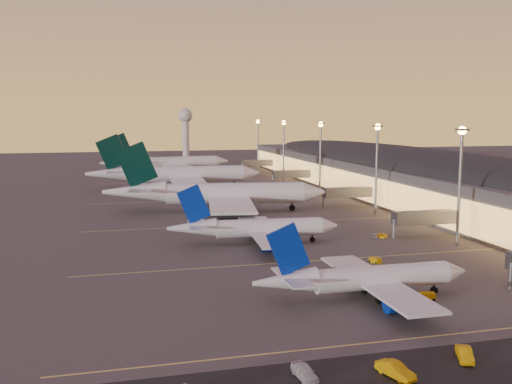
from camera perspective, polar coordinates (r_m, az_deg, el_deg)
The scene contains 17 objects.
ground at distance 117.03m, azimuth 4.50°, elevation -6.31°, with size 700.00×700.00×0.00m, color #3C3A38.
airliner_narrow_south at distance 90.28m, azimuth 10.75°, elevation -8.52°, with size 35.21×31.30×12.64m.
airliner_narrow_north at distance 125.66m, azimuth -0.15°, elevation -3.66°, with size 38.15×34.18×13.62m.
airliner_wide_near at distance 167.56m, azimuth -4.02°, elevation -0.17°, with size 65.23×60.07×20.90m.
airliner_wide_mid at distance 221.45m, azimuth -8.08°, elevation 1.72°, with size 66.69×60.79×21.35m.
airliner_wide_far at distance 279.73m, azimuth -8.92°, elevation 2.88°, with size 62.82×57.66×20.10m.
terminal_building at distance 206.07m, azimuth 14.41°, elevation 2.03°, with size 56.35×255.00×17.46m.
light_masts at distance 187.47m, azimuth 8.62°, elevation 4.34°, with size 2.20×217.20×25.90m.
radar_tower at distance 370.47m, azimuth -7.05°, elevation 6.66°, with size 9.00×9.00×32.50m.
service_lane at distance 69.25m, azimuth 20.23°, elevation -16.90°, with size 260.00×16.00×0.01m.
lane_markings at distance 154.57m, azimuth -0.26°, elevation -2.83°, with size 90.00×180.36×0.00m.
baggage_tug_a at distance 93.16m, azimuth 16.43°, elevation -9.97°, with size 3.95×2.58×1.10m.
baggage_tug_c at distance 135.69m, azimuth 12.34°, elevation -4.31°, with size 3.43×2.88×0.98m.
baggage_tug_d at distance 113.39m, azimuth 11.68°, elevation -6.67°, with size 2.44×3.53×0.98m.
service_van_b at distance 66.62m, azimuth 13.77°, elevation -16.91°, with size 1.67×4.79×1.58m, color #C99004.
service_van_c at distance 64.78m, azimuth 4.88°, elevation -17.48°, with size 1.78×4.44×1.51m, color silver.
service_van_d at distance 73.02m, azimuth 20.14°, elevation -14.96°, with size 1.54×4.41×1.45m, color #C99004.
Camera 1 is at (-36.71, -107.46, 28.29)m, focal length 40.00 mm.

